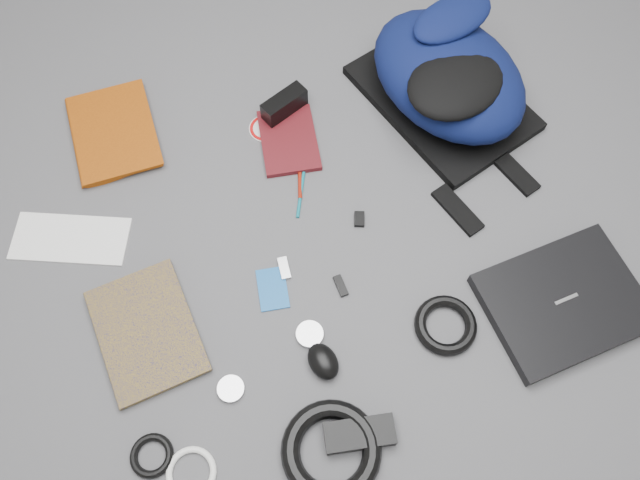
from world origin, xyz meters
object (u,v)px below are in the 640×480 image
object	(u,v)px
laptop	(564,302)
comic_book	(101,350)
backpack	(448,75)
dvd_case	(289,140)
power_brick	(360,434)
mouse	(323,361)
textbook_red	(73,143)
compact_camera	(284,106)

from	to	relation	value
laptop	comic_book	distance (m)	0.94
backpack	laptop	distance (m)	0.56
dvd_case	power_brick	xyz separation A→B (m)	(-0.06, -0.67, 0.01)
backpack	power_brick	distance (m)	0.81
mouse	power_brick	distance (m)	0.15
comic_book	dvd_case	world-z (taller)	comic_book
mouse	power_brick	size ratio (longest dim) A/B	0.59
textbook_red	power_brick	xyz separation A→B (m)	(0.42, -0.81, 0.00)
comic_book	textbook_red	bearing A→B (deg)	81.26
power_brick	compact_camera	bearing A→B (deg)	93.85
comic_book	mouse	size ratio (longest dim) A/B	3.33
backpack	comic_book	size ratio (longest dim) A/B	1.75
dvd_case	textbook_red	bearing A→B (deg)	171.60
laptop	compact_camera	bearing A→B (deg)	118.08
backpack	mouse	distance (m)	0.71
textbook_red	dvd_case	size ratio (longest dim) A/B	1.41
dvd_case	compact_camera	bearing A→B (deg)	87.83
comic_book	power_brick	world-z (taller)	power_brick
comic_book	mouse	xyz separation A→B (m)	(0.41, -0.15, 0.01)
comic_book	dvd_case	bearing A→B (deg)	29.75
backpack	compact_camera	distance (m)	0.38
dvd_case	compact_camera	world-z (taller)	compact_camera
comic_book	dvd_case	size ratio (longest dim) A/B	1.44
laptop	compact_camera	size ratio (longest dim) A/B	2.78
backpack	compact_camera	size ratio (longest dim) A/B	4.04
comic_book	compact_camera	distance (m)	0.68
dvd_case	backpack	bearing A→B (deg)	8.15
compact_camera	mouse	bearing A→B (deg)	-122.57
mouse	backpack	bearing A→B (deg)	36.27
compact_camera	power_brick	world-z (taller)	compact_camera
textbook_red	laptop	bearing A→B (deg)	-38.27
textbook_red	compact_camera	world-z (taller)	compact_camera
compact_camera	mouse	world-z (taller)	compact_camera
comic_book	dvd_case	distance (m)	0.62
laptop	compact_camera	world-z (taller)	compact_camera
textbook_red	power_brick	distance (m)	0.91
laptop	textbook_red	size ratio (longest dim) A/B	1.23
dvd_case	compact_camera	xyz separation A→B (m)	(0.01, 0.08, 0.02)
backpack	textbook_red	size ratio (longest dim) A/B	1.78
comic_book	compact_camera	world-z (taller)	compact_camera
backpack	comic_book	distance (m)	0.96
textbook_red	dvd_case	xyz separation A→B (m)	(0.48, -0.14, -0.01)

